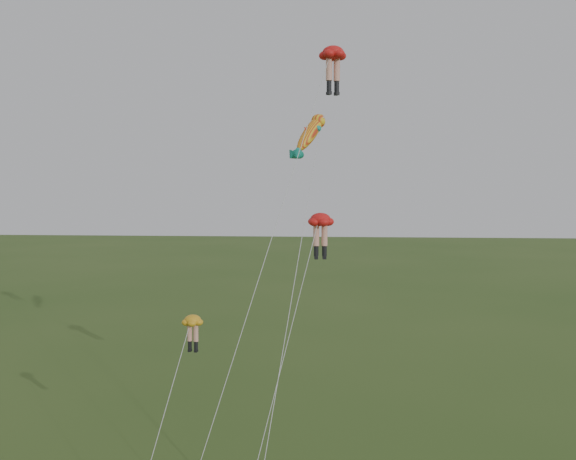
{
  "coord_description": "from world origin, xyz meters",
  "views": [
    {
      "loc": [
        4.74,
        -27.07,
        14.06
      ],
      "look_at": [
        2.14,
        6.0,
        11.77
      ],
      "focal_mm": 40.0,
      "sensor_mm": 36.0,
      "label": 1
    }
  ],
  "objects": [
    {
      "name": "legs_kite_yellow",
      "position": [
        -1.68,
        0.09,
        7.72
      ],
      "size": [
        2.62,
        3.64,
        8.44
      ],
      "rotation": [
        0.0,
        0.0,
        -0.19
      ],
      "color": "gold",
      "rests_on": "ground"
    },
    {
      "name": "fish_kite",
      "position": [
        3.08,
        10.75,
        17.08
      ],
      "size": [
        3.08,
        14.34,
        18.62
      ],
      "rotation": [
        0.79,
        0.0,
        -0.67
      ],
      "color": "yellow",
      "rests_on": "ground"
    },
    {
      "name": "legs_kite_red_mid",
      "position": [
        3.74,
        7.17,
        11.9
      ],
      "size": [
        3.89,
        9.54,
        12.63
      ],
      "rotation": [
        0.0,
        0.0,
        0.13
      ],
      "color": "red",
      "rests_on": "ground"
    },
    {
      "name": "legs_kite_red_high",
      "position": [
        4.32,
        7.0,
        20.51
      ],
      "size": [
        7.31,
        9.01,
        21.39
      ],
      "rotation": [
        0.0,
        0.0,
        0.5
      ],
      "color": "red",
      "rests_on": "ground"
    }
  ]
}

